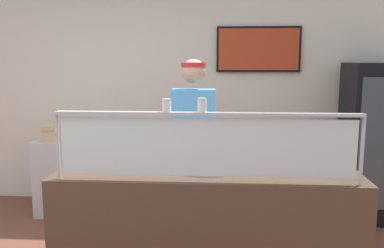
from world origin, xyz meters
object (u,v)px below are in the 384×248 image
Objects in this scene: pizza_server at (212,165)px; worker_figure at (194,145)px; pepper_flake_shaker at (202,106)px; drink_fridge at (373,142)px; pizza_box_stack at (69,131)px; pizza_tray at (206,167)px; parmesan_shaker at (167,106)px.

worker_figure is at bearing 94.96° from pizza_server.
pepper_flake_shaker reaches higher than pizza_server.
drink_fridge is 3.39m from pizza_box_stack.
worker_figure is 3.75× the size of pizza_box_stack.
drink_fridge is at bearing 31.26° from pizza_server.
pepper_flake_shaker is at bearing -93.62° from pizza_tray.
pizza_server is 0.56m from pepper_flake_shaker.
drink_fridge reaches higher than pizza_box_stack.
parmesan_shaker is 2.82m from drink_fridge.
pizza_server is 3.01× the size of pepper_flake_shaker.
pizza_box_stack is (-1.37, 1.83, -0.51)m from parmesan_shaker.
pizza_tray is 0.97× the size of pizza_box_stack.
worker_figure is (-0.13, 0.59, 0.04)m from pizza_tray.
worker_figure is at bearing 102.64° from pizza_tray.
parmesan_shaker is 0.23m from pepper_flake_shaker.
parmesan_shaker is (-0.25, -0.32, 0.49)m from pizza_tray.
drink_fridge is 3.66× the size of pizza_box_stack.
pepper_flake_shaker is (-0.06, -0.30, 0.47)m from pizza_server.
pizza_server is at bearing 78.25° from pepper_flake_shaker.
pepper_flake_shaker reaches higher than parmesan_shaker.
worker_figure is 1.75m from pizza_box_stack.
pizza_server is at bearing -25.57° from pizza_tray.
worker_figure is at bearing 82.46° from parmesan_shaker.
pizza_tray is 5.35× the size of parmesan_shaker.
parmesan_shaker is (-0.29, -0.30, 0.47)m from pizza_server.
pepper_flake_shaker reaches higher than pizza_tray.
worker_figure reaches higher than pepper_flake_shaker.
worker_figure is at bearing 97.03° from pepper_flake_shaker.
pizza_server is at bearing 45.43° from parmesan_shaker.
pizza_tray is 0.63m from parmesan_shaker.
drink_fridge is at bearing 26.90° from worker_figure.
pepper_flake_shaker is at bearing -48.75° from pizza_box_stack.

